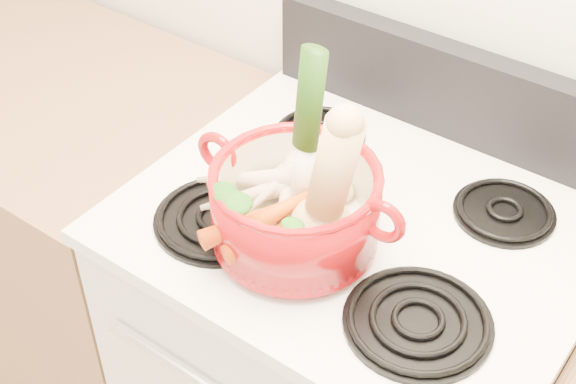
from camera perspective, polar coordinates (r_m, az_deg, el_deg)
The scene contains 23 objects.
cooktop at distance 1.38m, azimuth 5.50°, elevation -2.08°, with size 0.78×0.67×0.03m, color white.
control_backsplash at distance 1.54m, azimuth 11.72°, elevation 7.00°, with size 0.76×0.05×0.18m, color black.
counter_left at distance 2.29m, azimuth -18.60°, elevation -0.20°, with size 1.36×0.65×0.90m, color #8D6442.
burner_front_left at distance 1.35m, azimuth -4.89°, elevation -1.82°, with size 0.22×0.22×0.02m, color black.
burner_front_right at distance 1.21m, azimuth 9.23°, elevation -8.99°, with size 0.22×0.22×0.02m, color black.
burner_back_left at distance 1.54m, azimuth 2.31°, elevation 4.27°, with size 0.17×0.17×0.02m, color black.
burner_back_right at distance 1.41m, azimuth 15.15°, elevation -1.28°, with size 0.17×0.17×0.02m, color black.
dutch_oven at distance 1.26m, azimuth 0.54°, elevation -1.05°, with size 0.27×0.27×0.13m, color #960A0D.
pot_handle_left at distance 1.30m, azimuth -5.06°, elevation 2.86°, with size 0.07×0.07×0.02m, color #960A0D.
pot_handle_right at distance 1.17m, azimuth 6.75°, elevation -2.08°, with size 0.07×0.07×0.02m, color #960A0D.
squash at distance 1.17m, azimuth 2.53°, elevation 0.54°, with size 0.10×0.10×0.25m, color #E4AD74, non-canonical shape.
leek at distance 1.22m, azimuth 1.27°, elevation 4.20°, with size 0.05×0.05×0.30m, color white.
ginger at distance 1.32m, azimuth 2.66°, elevation 0.40°, with size 0.08×0.06×0.04m, color tan.
parsnip_0 at distance 1.33m, azimuth -0.88°, elevation 1.10°, with size 0.04×0.04×0.23m, color beige.
parsnip_1 at distance 1.30m, azimuth -1.61°, elevation 0.16°, with size 0.05×0.05×0.22m, color beige.
parsnip_2 at distance 1.31m, azimuth 0.07°, elevation 0.71°, with size 0.05×0.05×0.21m, color beige.
parsnip_3 at distance 1.31m, azimuth -2.44°, elevation 1.09°, with size 0.04×0.04×0.20m, color beige.
parsnip_4 at distance 1.31m, azimuth 0.07°, elevation 1.47°, with size 0.04×0.04×0.20m, color #EFE7C2.
carrot_0 at distance 1.24m, azimuth -1.16°, elevation -3.04°, with size 0.03×0.03×0.16m, color #B83D09.
carrot_1 at distance 1.27m, azimuth -1.51°, elevation -1.63°, with size 0.03×0.03×0.15m, color #B74209.
carrot_2 at distance 1.23m, azimuth 0.87°, elevation -3.16°, with size 0.03×0.03×0.15m, color #CD5B0A.
carrot_3 at distance 1.23m, azimuth -2.91°, elevation -2.23°, with size 0.03×0.03×0.15m, color #C23509.
carrot_4 at distance 1.24m, azimuth 0.01°, elevation -1.15°, with size 0.04×0.04×0.18m, color #CD5F0A.
Camera 1 is at (0.49, 0.50, 1.87)m, focal length 50.00 mm.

